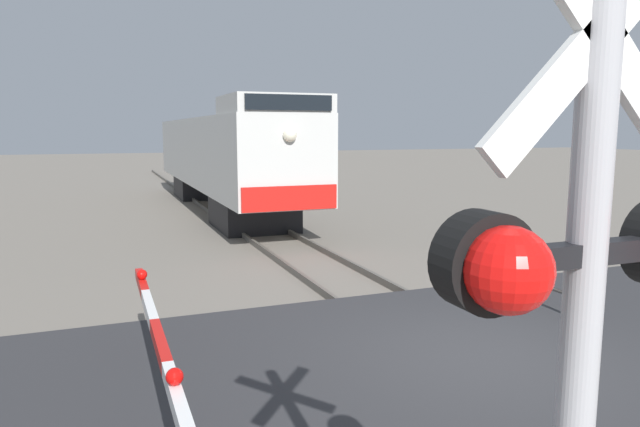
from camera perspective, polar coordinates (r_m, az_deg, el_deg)
name	(u,v)px	position (r m, az deg, el deg)	size (l,w,h in m)	color
ground_plane	(481,368)	(8.16, 15.76, -14.64)	(160.00, 160.00, 0.00)	slate
rail_track_left	(435,371)	(7.75, 11.38, -15.16)	(0.08, 80.00, 0.15)	#59544C
rail_track_right	(525,355)	(8.56, 19.73, -13.18)	(0.08, 80.00, 0.15)	#59544C
road_surface	(481,362)	(8.13, 15.78, -14.09)	(36.00, 6.29, 0.17)	#2D2D30
locomotive	(223,156)	(22.91, -9.63, 5.69)	(2.73, 17.33, 4.10)	black
crossing_signal	(586,330)	(2.27, 24.98, -10.51)	(1.18, 0.33, 3.93)	#ADADB2
guard_railing	(516,271)	(10.98, 18.98, -5.40)	(0.08, 2.97, 0.95)	#4C4742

